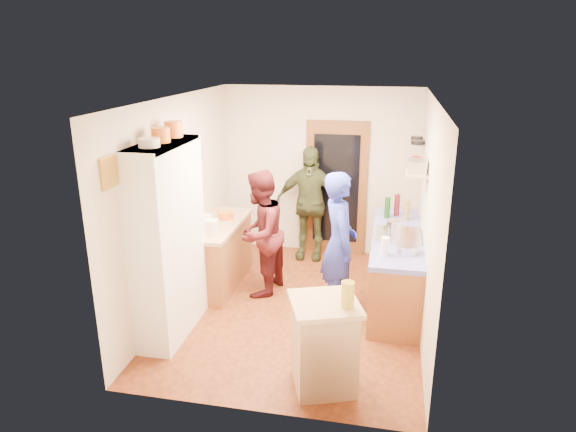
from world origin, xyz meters
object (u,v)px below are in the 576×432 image
(person_left, at_px, (264,233))
(person_back, at_px, (310,203))
(person_hob, at_px, (342,244))
(island_base, at_px, (324,347))
(hutch_body, at_px, (169,241))
(right_counter_base, at_px, (395,269))

(person_left, height_order, person_back, person_back)
(person_hob, xyz_separation_m, person_back, (-0.66, 1.63, -0.01))
(island_base, bearing_deg, hutch_body, 159.12)
(right_counter_base, bearing_deg, person_back, 138.42)
(person_hob, bearing_deg, person_left, 55.83)
(right_counter_base, bearing_deg, hutch_body, -152.53)
(island_base, bearing_deg, person_left, 119.39)
(hutch_body, height_order, person_left, hutch_body)
(hutch_body, relative_size, person_hob, 1.24)
(hutch_body, height_order, right_counter_base, hutch_body)
(person_left, bearing_deg, person_back, 174.23)
(right_counter_base, bearing_deg, person_hob, -144.46)
(person_hob, bearing_deg, hutch_body, 97.68)
(island_base, xyz_separation_m, person_back, (-0.65, 3.16, 0.45))
(right_counter_base, height_order, person_back, person_back)
(hutch_body, height_order, person_hob, hutch_body)
(person_left, xyz_separation_m, person_back, (0.40, 1.29, 0.04))
(island_base, xyz_separation_m, person_left, (-1.05, 1.87, 0.41))
(person_left, distance_m, person_back, 1.36)
(person_left, bearing_deg, person_hob, 83.98)
(person_back, bearing_deg, right_counter_base, -40.41)
(hutch_body, xyz_separation_m, person_back, (1.19, 2.46, -0.22))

